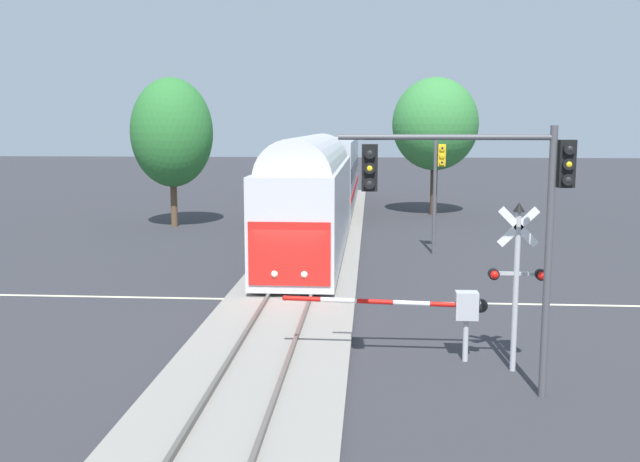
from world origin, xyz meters
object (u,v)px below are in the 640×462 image
(crossing_gate_near, at_px, (446,307))
(oak_behind_train, at_px, (172,133))
(crossing_signal_mast, at_px, (517,270))
(traffic_signal_near_right, at_px, (490,194))
(commuter_train, at_px, (325,179))
(elm_centre_background, at_px, (435,124))
(traffic_signal_far_side, at_px, (438,176))

(crossing_gate_near, bearing_deg, oak_behind_train, 120.00)
(crossing_signal_mast, bearing_deg, traffic_signal_near_right, -120.01)
(crossing_signal_mast, distance_m, oak_behind_train, 28.55)
(commuter_train, xyz_separation_m, elm_centre_background, (6.84, 6.08, 3.20))
(commuter_train, height_order, traffic_signal_far_side, commuter_train)
(crossing_signal_mast, bearing_deg, elm_centre_background, 88.78)
(oak_behind_train, bearing_deg, elm_centre_background, 23.22)
(traffic_signal_near_right, distance_m, oak_behind_train, 29.36)
(commuter_train, bearing_deg, traffic_signal_near_right, -78.82)
(traffic_signal_far_side, height_order, elm_centre_background, elm_centre_background)
(traffic_signal_far_side, distance_m, oak_behind_train, 16.82)
(commuter_train, relative_size, crossing_gate_near, 7.70)
(crossing_gate_near, bearing_deg, elm_centre_background, 85.77)
(crossing_gate_near, relative_size, oak_behind_train, 0.60)
(traffic_signal_near_right, bearing_deg, crossing_gate_near, 104.55)
(traffic_signal_near_right, bearing_deg, crossing_signal_mast, 59.99)
(traffic_signal_near_right, height_order, traffic_signal_far_side, traffic_signal_near_right)
(traffic_signal_near_right, relative_size, traffic_signal_far_side, 1.10)
(commuter_train, relative_size, traffic_signal_far_side, 7.44)
(crossing_signal_mast, bearing_deg, commuter_train, 104.03)
(commuter_train, distance_m, crossing_signal_mast, 25.49)
(commuter_train, height_order, traffic_signal_near_right, traffic_signal_near_right)
(elm_centre_background, distance_m, oak_behind_train, 17.12)
(crossing_gate_near, height_order, traffic_signal_far_side, traffic_signal_far_side)
(crossing_signal_mast, xyz_separation_m, traffic_signal_near_right, (-0.96, -1.67, 1.97))
(crossing_gate_near, distance_m, traffic_signal_far_side, 15.52)
(commuter_train, bearing_deg, crossing_signal_mast, -75.97)
(oak_behind_train, bearing_deg, crossing_signal_mast, -57.94)
(traffic_signal_near_right, xyz_separation_m, elm_centre_background, (1.62, 32.48, 1.50))
(elm_centre_background, bearing_deg, commuter_train, -138.36)
(crossing_gate_near, bearing_deg, crossing_signal_mast, -23.26)
(crossing_signal_mast, height_order, traffic_signal_far_side, traffic_signal_far_side)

